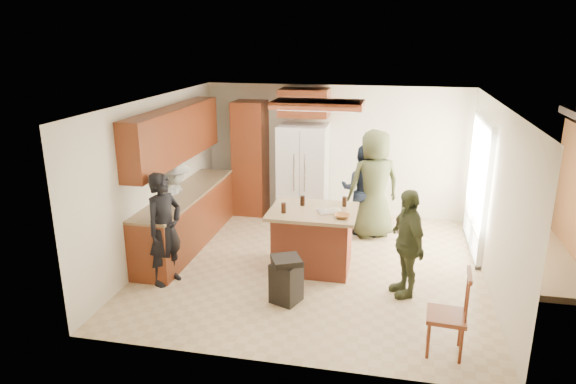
% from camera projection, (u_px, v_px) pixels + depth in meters
% --- Properties ---
extents(person_front_left, '(0.63, 0.71, 1.62)m').
position_uv_depth(person_front_left, '(165.00, 229.00, 7.12)').
color(person_front_left, black).
rests_on(person_front_left, ground).
extents(person_behind_left, '(0.81, 0.53, 1.59)m').
position_uv_depth(person_behind_left, '(363.00, 190.00, 8.96)').
color(person_behind_left, '#182131').
rests_on(person_behind_left, ground).
extents(person_behind_right, '(1.09, 0.94, 1.89)m').
position_uv_depth(person_behind_right, '(374.00, 184.00, 8.77)').
color(person_behind_right, '#363B22').
rests_on(person_behind_right, ground).
extents(person_side_right, '(0.75, 0.98, 1.49)m').
position_uv_depth(person_side_right, '(407.00, 243.00, 6.81)').
color(person_side_right, '#3B4025').
rests_on(person_side_right, ground).
extents(person_counter, '(0.68, 1.06, 1.52)m').
position_uv_depth(person_counter, '(175.00, 204.00, 8.35)').
color(person_counter, gray).
rests_on(person_counter, ground).
extents(left_cabinetry, '(0.64, 3.00, 2.30)m').
position_uv_depth(left_cabinetry, '(183.00, 190.00, 8.41)').
color(left_cabinetry, maroon).
rests_on(left_cabinetry, ground).
extents(back_wall_units, '(1.80, 0.60, 2.45)m').
position_uv_depth(back_wall_units, '(264.00, 145.00, 9.79)').
color(back_wall_units, maroon).
rests_on(back_wall_units, ground).
extents(refrigerator, '(0.90, 0.76, 1.80)m').
position_uv_depth(refrigerator, '(303.00, 172.00, 9.70)').
color(refrigerator, white).
rests_on(refrigerator, ground).
extents(kitchen_island, '(1.28, 1.03, 0.93)m').
position_uv_depth(kitchen_island, '(313.00, 239.00, 7.66)').
color(kitchen_island, '#AB472C').
rests_on(kitchen_island, ground).
extents(island_items, '(1.01, 0.67, 0.15)m').
position_uv_depth(island_items, '(328.00, 210.00, 7.40)').
color(island_items, silver).
rests_on(island_items, kitchen_island).
extents(trash_bin, '(0.48, 0.48, 0.63)m').
position_uv_depth(trash_bin, '(286.00, 279.00, 6.73)').
color(trash_bin, black).
rests_on(trash_bin, ground).
extents(spindle_chair, '(0.45, 0.45, 0.99)m').
position_uv_depth(spindle_chair, '(448.00, 316.00, 5.60)').
color(spindle_chair, maroon).
rests_on(spindle_chair, ground).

